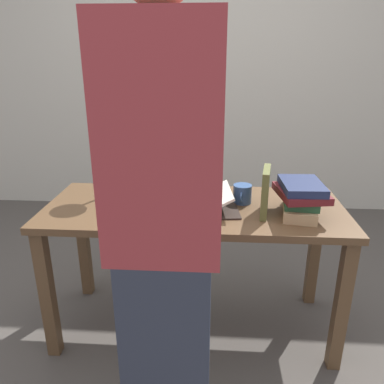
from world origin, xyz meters
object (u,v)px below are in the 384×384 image
Objects in this scene: open_book at (190,203)px; book_stack_tall at (301,197)px; reading_lamp at (112,121)px; pencil at (188,227)px; coffee_mug at (242,194)px; book_standing_upright at (265,192)px; person_reader at (164,246)px.

book_stack_tall is at bearing -9.16° from open_book.
reading_lamp reaches higher than pencil.
open_book is at bearing -159.23° from coffee_mug.
book_standing_upright reaches higher than pencil.
pencil is at bearing -96.15° from person_reader.
reading_lamp is 0.98m from person_reader.
open_book is 1.65× the size of book_stack_tall.
book_standing_upright is at bearing -176.17° from book_stack_tall.
coffee_mug is at bearing 14.54° from open_book.
reading_lamp reaches higher than book_standing_upright.
person_reader reaches higher than book_standing_upright.
reading_lamp is 3.80× the size of coffee_mug.
reading_lamp is at bearing 170.36° from coffee_mug.
book_standing_upright is at bearing -12.34° from open_book.
open_book is 0.37m from book_standing_upright.
book_standing_upright reaches higher than coffee_mug.
open_book is 3.23× the size of pencil.
person_reader is (-0.04, -0.64, 0.11)m from open_book.
person_reader reaches higher than coffee_mug.
pencil is (0.01, -0.22, -0.03)m from open_book.
book_stack_tall is at bearing -25.35° from coffee_mug.
open_book is 0.53m from book_stack_tall.
coffee_mug is (-0.27, 0.13, -0.04)m from book_stack_tall.
reading_lamp reaches higher than book_stack_tall.
open_book is 0.65m from person_reader.
book_stack_tall is 2.39× the size of coffee_mug.
pencil is (-0.52, -0.19, -0.08)m from book_stack_tall.
open_book is 0.28m from coffee_mug.
coffee_mug is (0.69, -0.12, -0.35)m from reading_lamp.
reading_lamp is 0.78m from coffee_mug.
book_standing_upright reaches higher than open_book.
book_stack_tall is 0.56m from pencil.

